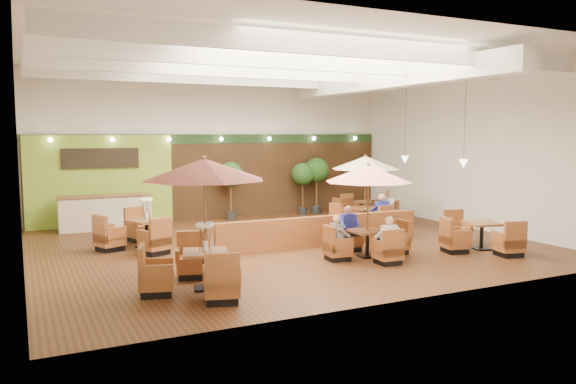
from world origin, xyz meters
TOP-DOWN VIEW (x-y plane):
  - room at (0.25, 1.22)m, footprint 14.04×14.00m
  - service_counter at (-4.40, 5.10)m, footprint 3.00×0.75m
  - booth_divider at (0.81, -0.68)m, footprint 6.44×0.27m
  - table_0 at (-3.64, -3.52)m, footprint 2.75×2.89m
  - table_1 at (1.23, -2.41)m, footprint 2.45×2.45m
  - table_2 at (3.69, 1.41)m, footprint 2.53×2.53m
  - table_3 at (-4.05, 1.37)m, footprint 2.06×2.93m
  - table_4 at (4.40, -2.99)m, footprint 1.89×2.73m
  - table_5 at (4.49, 3.21)m, footprint 1.55×2.31m
  - topiary_0 at (0.21, 5.30)m, footprint 0.94×0.94m
  - topiary_1 at (3.28, 5.30)m, footprint 0.90×0.90m
  - topiary_2 at (3.92, 5.30)m, footprint 0.98×0.98m
  - diner_0 at (1.23, -3.32)m, footprint 0.38×0.30m
  - diner_1 at (1.23, -1.50)m, footprint 0.42×0.36m
  - diner_2 at (0.32, -2.41)m, footprint 0.29×0.36m
  - diner_3 at (3.69, 0.48)m, footprint 0.41×0.33m
  - diner_4 at (4.62, 1.41)m, footprint 0.31×0.39m

SIDE VIEW (x-z plane):
  - table_5 at x=4.49m, z-range -0.11..0.76m
  - table_4 at x=4.40m, z-range -0.12..0.85m
  - booth_divider at x=0.81m, z-range 0.00..0.89m
  - table_3 at x=-4.05m, z-range -0.33..1.26m
  - service_counter at x=-4.40m, z-range -0.01..1.17m
  - diner_2 at x=0.32m, z-range 0.37..1.08m
  - diner_0 at x=1.23m, z-range 0.36..1.12m
  - diner_1 at x=1.23m, z-range 0.36..1.16m
  - diner_4 at x=4.62m, z-range 0.36..1.17m
  - diner_3 at x=3.69m, z-range 0.35..1.19m
  - topiary_1 at x=3.28m, z-range 0.51..2.60m
  - topiary_0 at x=0.21m, z-range 0.54..2.73m
  - topiary_2 at x=3.92m, z-range 0.56..2.83m
  - table_1 at x=1.23m, z-range 0.46..2.96m
  - table_2 at x=3.69m, z-range 0.47..3.01m
  - table_0 at x=-3.64m, z-range 0.59..3.40m
  - room at x=0.25m, z-range 0.87..6.39m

